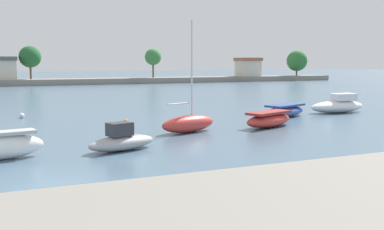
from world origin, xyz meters
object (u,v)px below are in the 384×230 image
Objects in this scene: moored_boat_4 at (269,120)px; moored_boat_5 at (285,111)px; moored_boat_6 at (338,105)px; moored_boat_1 at (1,146)px; moored_boat_3 at (188,123)px; mooring_buoy_1 at (126,121)px; mooring_buoy_2 at (22,115)px; moored_boat_2 at (122,141)px; mooring_buoy_0 at (280,110)px.

moored_boat_5 is at bearing 23.07° from moored_boat_4.
moored_boat_1 is at bearing -162.08° from moored_boat_6.
moored_boat_4 is at bearing -18.65° from moored_boat_3.
moored_boat_5 is 17.95× the size of mooring_buoy_1.
mooring_buoy_1 is 0.67× the size of mooring_buoy_2.
moored_boat_2 reaches higher than mooring_buoy_2.
moored_boat_1 is at bearing 171.25° from moored_boat_4.
moored_boat_3 is 25.26× the size of mooring_buoy_1.
moored_boat_1 is 5.33m from moored_boat_2.
moored_boat_5 is at bearing -117.68° from mooring_buoy_0.
mooring_buoy_1 is at bearing 96.34° from moored_boat_3.
moored_boat_3 reaches higher than moored_boat_5.
moored_boat_2 is 22.49m from moored_boat_6.
moored_boat_3 is at bearing -179.98° from moored_boat_5.
moored_boat_6 reaches higher than moored_boat_4.
moored_boat_4 is 11.71× the size of mooring_buoy_0.
moored_boat_5 is at bearing 10.03° from moored_boat_2.
mooring_buoy_2 is at bearing 120.74° from moored_boat_4.
mooring_buoy_0 is 0.98× the size of mooring_buoy_2.
moored_boat_4 reaches higher than moored_boat_5.
moored_boat_4 is 5.92m from moored_boat_5.
moored_boat_2 reaches higher than moored_boat_5.
moored_boat_5 is at bearing 4.54° from moored_boat_3.
moored_boat_3 is 16.99× the size of mooring_buoy_2.
moored_boat_1 reaches higher than mooring_buoy_0.
moored_boat_2 reaches higher than moored_boat_1.
moored_boat_1 is 12.22m from mooring_buoy_1.
mooring_buoy_1 is (7.96, 9.25, -0.46)m from moored_boat_1.
moored_boat_5 is 12.35× the size of mooring_buoy_0.
moored_boat_4 is (10.80, 3.75, 0.02)m from moored_boat_2.
moored_boat_4 is 17.02× the size of mooring_buoy_1.
moored_boat_6 is (15.70, 4.69, 0.05)m from moored_boat_3.
moored_boat_2 is 0.79× the size of moored_boat_5.
moored_boat_3 is 6.05m from mooring_buoy_1.
moored_boat_2 is 9.76× the size of mooring_buoy_0.
mooring_buoy_2 is at bearing 136.74° from moored_boat_5.
mooring_buoy_1 is at bearing 56.50° from moored_boat_2.
mooring_buoy_0 is (16.44, 10.63, -0.28)m from moored_boat_2.
moored_boat_2 is at bearing -11.26° from moored_boat_1.
moored_boat_3 is 13.22m from mooring_buoy_0.
moored_boat_1 is 16.54m from moored_boat_4.
moored_boat_6 reaches higher than moored_boat_2.
mooring_buoy_2 is at bearing 167.45° from mooring_buoy_0.
moored_boat_1 is 21.79m from moored_boat_5.
moored_boat_6 reaches higher than mooring_buoy_0.
moored_boat_6 is 13.42× the size of mooring_buoy_2.
moored_boat_6 is at bearing 7.64° from moored_boat_1.
moored_boat_6 reaches higher than moored_boat_1.
moored_boat_4 is at bearing -37.74° from mooring_buoy_2.
moored_boat_1 is at bearing -130.72° from mooring_buoy_1.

